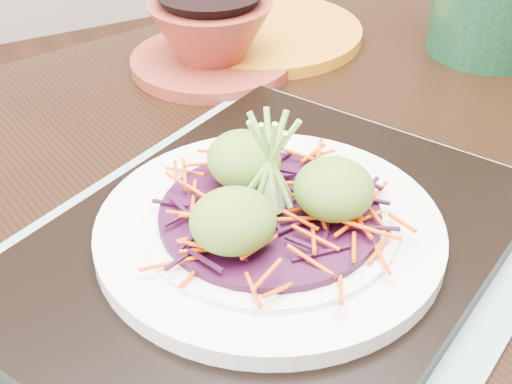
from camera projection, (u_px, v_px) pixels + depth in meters
name	position (u px, v px, depth m)	size (l,w,h in m)	color
dining_table	(256.00, 303.00, 0.59)	(1.22, 0.91, 0.70)	black
placemat	(269.00, 257.00, 0.50)	(0.42, 0.33, 0.00)	gray
serving_tray	(269.00, 246.00, 0.49)	(0.36, 0.27, 0.02)	black
white_plate	(270.00, 228.00, 0.48)	(0.24, 0.24, 0.02)	white
cabbage_bed	(270.00, 214.00, 0.48)	(0.15, 0.15, 0.01)	#300927
carrot_julienne	(270.00, 206.00, 0.47)	(0.18, 0.18, 0.01)	#E54304
guacamole_scoops	(271.00, 189.00, 0.46)	(0.13, 0.11, 0.04)	#567D25
scallion_garnish	(270.00, 165.00, 0.45)	(0.05, 0.05, 0.08)	#8CCE52
terracotta_bowl_set	(211.00, 39.00, 0.73)	(0.19, 0.19, 0.07)	maroon
yellow_plate	(264.00, 32.00, 0.81)	(0.22, 0.22, 0.01)	#C27215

